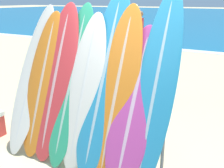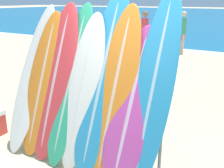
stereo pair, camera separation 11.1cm
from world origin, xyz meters
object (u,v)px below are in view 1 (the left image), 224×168
Objects in this scene: surfboard_slot_0 at (32,77)px; surfboard_slot_2 at (56,81)px; person_far_right at (177,31)px; surfboard_slot_8 at (155,89)px; surfboard_slot_4 at (84,91)px; surfboard_slot_5 at (103,81)px; person_mid_beach at (140,31)px; surfboard_slot_6 at (117,92)px; surfboard_rack at (85,128)px; surfboard_slot_1 at (43,83)px; person_near_water at (163,62)px; surfboard_slot_7 at (133,106)px; surfboard_slot_3 at (71,83)px.

surfboard_slot_0 is 0.48m from surfboard_slot_2.
surfboard_slot_8 is at bearing 146.25° from person_far_right.
surfboard_slot_4 is 8.24m from person_far_right.
surfboard_slot_8 is at bearing 0.32° from surfboard_slot_5.
surfboard_slot_2 is at bearing -175.77° from surfboard_slot_5.
surfboard_slot_4 reaches higher than person_mid_beach.
person_far_right is at bearing 100.03° from surfboard_slot_6.
surfboard_rack is at bearing -5.99° from surfboard_slot_2.
surfboard_rack is 0.55m from surfboard_slot_4.
surfboard_slot_1 is 1.21m from surfboard_slot_6.
surfboard_slot_6 reaches higher than surfboard_slot_1.
surfboard_slot_0 is at bearing 169.13° from surfboard_slot_1.
person_mid_beach reaches higher than person_near_water.
surfboard_slot_8 is 1.35× the size of person_mid_beach.
surfboard_slot_4 reaches higher than surfboard_slot_7.
surfboard_slot_8 is at bearing 28.66° from person_near_water.
surfboard_slot_7 is at bearing -10.86° from surfboard_slot_6.
surfboard_slot_5 is 1.34× the size of person_mid_beach.
surfboard_slot_6 is at bearing -0.53° from surfboard_slot_0.
surfboard_slot_7 is 1.09× the size of person_far_right.
surfboard_slot_1 is 1.17× the size of person_mid_beach.
surfboard_slot_1 reaches higher than person_near_water.
person_far_right is (-0.96, 8.19, -0.07)m from surfboard_slot_4.
surfboard_slot_7 is 8.38m from person_far_right.
surfboard_slot_2 reaches higher than person_far_right.
surfboard_slot_3 reaches higher than person_near_water.
surfboard_slot_4 is at bearing 178.71° from surfboard_slot_7.
person_mid_beach is at bearing -138.99° from person_near_water.
person_far_right is (-1.22, 8.11, -0.22)m from surfboard_slot_5.
surfboard_slot_0 is at bearing -178.38° from surfboard_slot_5.
surfboard_slot_0 reaches higher than surfboard_slot_4.
surfboard_slot_5 is at bearing 167.68° from surfboard_slot_6.
surfboard_slot_3 is 0.92× the size of surfboard_slot_8.
surfboard_slot_5 reaches higher than surfboard_slot_2.
surfboard_slot_7 is (1.23, -0.04, -0.13)m from surfboard_slot_2.
surfboard_slot_1 is 0.49m from surfboard_slot_3.
surfboard_slot_1 is 1.24× the size of person_near_water.
person_near_water is at bearing 65.53° from surfboard_slot_0.
person_mid_beach is (-3.02, 7.38, 0.00)m from surfboard_slot_7.
surfboard_slot_0 is at bearing 179.47° from surfboard_slot_6.
surfboard_slot_8 is (0.23, 0.10, 0.23)m from surfboard_slot_7.
surfboard_slot_0 is 8.14m from person_far_right.
surfboard_rack is at bearing -15.15° from surfboard_slot_3.
surfboard_slot_1 is 1.46m from surfboard_slot_7.
surfboard_slot_5 is at bearing 23.38° from surfboard_rack.
surfboard_slot_1 is 0.72m from surfboard_slot_4.
surfboard_slot_3 is 0.98m from surfboard_slot_7.
surfboard_slot_4 is 0.95× the size of surfboard_slot_6.
surfboard_slot_1 is 1.17× the size of person_far_right.
surfboard_slot_1 is at bearing 128.92° from person_mid_beach.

